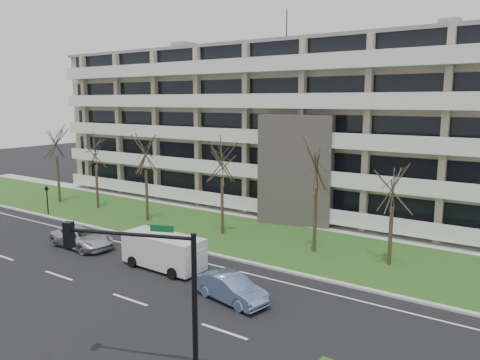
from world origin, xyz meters
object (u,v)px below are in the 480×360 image
Objects in this scene: white_van at (164,249)px; pedestrian_signal at (47,196)px; silver_pickup at (83,238)px; blue_sedan at (231,288)px; traffic_signal at (149,282)px.

white_van is 2.06× the size of pedestrian_signal.
pedestrian_signal is (-10.48, 4.32, 0.98)m from silver_pickup.
white_van is (7.62, 0.12, 0.54)m from silver_pickup.
blue_sedan is (13.70, -1.45, -0.00)m from silver_pickup.
blue_sedan is 1.60× the size of pedestrian_signal.
blue_sedan is at bearing -93.54° from silver_pickup.
silver_pickup is at bearing -30.62° from pedestrian_signal.
blue_sedan is 24.88m from pedestrian_signal.
traffic_signal is 2.25× the size of pedestrian_signal.
traffic_signal is (15.34, -8.76, 3.14)m from silver_pickup.
traffic_signal reaches higher than pedestrian_signal.
pedestrian_signal is at bearing 70.13° from silver_pickup.
silver_pickup reaches higher than blue_sedan.
white_van is (-6.07, 1.57, 0.55)m from blue_sedan.
traffic_signal is at bearing -35.09° from pedestrian_signal.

